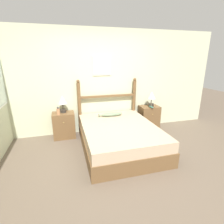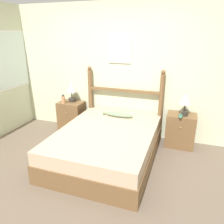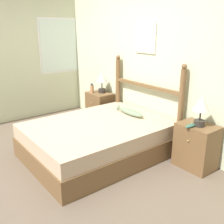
{
  "view_description": "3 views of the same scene",
  "coord_description": "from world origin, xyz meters",
  "px_view_note": "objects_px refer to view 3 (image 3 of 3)",
  "views": [
    {
      "loc": [
        -0.84,
        -2.61,
        1.86
      ],
      "look_at": [
        0.15,
        0.95,
        0.71
      ],
      "focal_mm": 28.0,
      "sensor_mm": 36.0,
      "label": 1
    },
    {
      "loc": [
        1.37,
        -2.37,
        1.99
      ],
      "look_at": [
        0.15,
        1.1,
        0.65
      ],
      "focal_mm": 35.0,
      "sensor_mm": 36.0,
      "label": 2
    },
    {
      "loc": [
        3.19,
        -1.42,
        1.86
      ],
      "look_at": [
        0.15,
        0.97,
        0.59
      ],
      "focal_mm": 42.0,
      "sensor_mm": 36.0,
      "label": 3
    }
  ],
  "objects_px": {
    "table_lamp_right": "(201,107)",
    "table_lamp_left": "(102,79)",
    "bed": "(98,139)",
    "bottle": "(92,89)",
    "model_boat": "(192,125)",
    "fish_pillow": "(130,112)",
    "nightstand_left": "(100,108)",
    "nightstand_right": "(196,146)"
  },
  "relations": [
    {
      "from": "nightstand_left",
      "to": "table_lamp_left",
      "type": "bearing_deg",
      "value": 80.36
    },
    {
      "from": "bed",
      "to": "nightstand_left",
      "type": "height_order",
      "value": "nightstand_left"
    },
    {
      "from": "table_lamp_right",
      "to": "table_lamp_left",
      "type": "bearing_deg",
      "value": 178.11
    },
    {
      "from": "table_lamp_left",
      "to": "bottle",
      "type": "distance_m",
      "value": 0.27
    },
    {
      "from": "bed",
      "to": "table_lamp_right",
      "type": "relative_size",
      "value": 5.06
    },
    {
      "from": "bottle",
      "to": "fish_pillow",
      "type": "bearing_deg",
      "value": -3.89
    },
    {
      "from": "model_boat",
      "to": "table_lamp_right",
      "type": "bearing_deg",
      "value": 63.34
    },
    {
      "from": "table_lamp_right",
      "to": "bottle",
      "type": "xyz_separation_m",
      "value": [
        -2.38,
        -0.09,
        -0.18
      ]
    },
    {
      "from": "bed",
      "to": "model_boat",
      "type": "distance_m",
      "value": 1.38
    },
    {
      "from": "nightstand_right",
      "to": "table_lamp_right",
      "type": "bearing_deg",
      "value": -44.07
    },
    {
      "from": "nightstand_left",
      "to": "bottle",
      "type": "height_order",
      "value": "bottle"
    },
    {
      "from": "table_lamp_right",
      "to": "fish_pillow",
      "type": "bearing_deg",
      "value": -171.37
    },
    {
      "from": "nightstand_left",
      "to": "table_lamp_right",
      "type": "bearing_deg",
      "value": -0.64
    },
    {
      "from": "bed",
      "to": "fish_pillow",
      "type": "distance_m",
      "value": 0.71
    },
    {
      "from": "table_lamp_right",
      "to": "bottle",
      "type": "bearing_deg",
      "value": -177.77
    },
    {
      "from": "table_lamp_right",
      "to": "bottle",
      "type": "height_order",
      "value": "table_lamp_right"
    },
    {
      "from": "bed",
      "to": "bottle",
      "type": "bearing_deg",
      "value": 149.42
    },
    {
      "from": "bed",
      "to": "table_lamp_left",
      "type": "xyz_separation_m",
      "value": [
        -1.12,
        0.89,
        0.64
      ]
    },
    {
      "from": "table_lamp_left",
      "to": "table_lamp_right",
      "type": "relative_size",
      "value": 1.0
    },
    {
      "from": "bed",
      "to": "nightstand_left",
      "type": "bearing_deg",
      "value": 143.21
    },
    {
      "from": "nightstand_left",
      "to": "nightstand_right",
      "type": "relative_size",
      "value": 1.0
    },
    {
      "from": "nightstand_left",
      "to": "bottle",
      "type": "bearing_deg",
      "value": -130.05
    },
    {
      "from": "bed",
      "to": "bottle",
      "type": "xyz_separation_m",
      "value": [
        -1.23,
        0.72,
        0.46
      ]
    },
    {
      "from": "nightstand_right",
      "to": "model_boat",
      "type": "height_order",
      "value": "model_boat"
    },
    {
      "from": "bed",
      "to": "fish_pillow",
      "type": "relative_size",
      "value": 3.5
    },
    {
      "from": "nightstand_right",
      "to": "fish_pillow",
      "type": "xyz_separation_m",
      "value": [
        -1.13,
        -0.2,
        0.24
      ]
    },
    {
      "from": "table_lamp_right",
      "to": "nightstand_right",
      "type": "bearing_deg",
      "value": 135.93
    },
    {
      "from": "bed",
      "to": "nightstand_right",
      "type": "distance_m",
      "value": 1.41
    },
    {
      "from": "table_lamp_right",
      "to": "bottle",
      "type": "distance_m",
      "value": 2.39
    },
    {
      "from": "nightstand_right",
      "to": "fish_pillow",
      "type": "distance_m",
      "value": 1.17
    },
    {
      "from": "model_boat",
      "to": "fish_pillow",
      "type": "relative_size",
      "value": 0.44
    },
    {
      "from": "nightstand_right",
      "to": "table_lamp_right",
      "type": "distance_m",
      "value": 0.58
    },
    {
      "from": "nightstand_left",
      "to": "model_boat",
      "type": "relative_size",
      "value": 2.44
    },
    {
      "from": "bottle",
      "to": "model_boat",
      "type": "bearing_deg",
      "value": -0.05
    },
    {
      "from": "bottle",
      "to": "table_lamp_left",
      "type": "bearing_deg",
      "value": 57.31
    },
    {
      "from": "bed",
      "to": "table_lamp_right",
      "type": "bearing_deg",
      "value": 35.33
    },
    {
      "from": "bed",
      "to": "nightstand_left",
      "type": "xyz_separation_m",
      "value": [
        -1.13,
        0.84,
        0.06
      ]
    },
    {
      "from": "table_lamp_left",
      "to": "fish_pillow",
      "type": "distance_m",
      "value": 1.19
    },
    {
      "from": "table_lamp_left",
      "to": "table_lamp_right",
      "type": "distance_m",
      "value": 2.27
    },
    {
      "from": "table_lamp_left",
      "to": "bottle",
      "type": "xyz_separation_m",
      "value": [
        -0.11,
        -0.17,
        -0.18
      ]
    },
    {
      "from": "table_lamp_left",
      "to": "table_lamp_right",
      "type": "height_order",
      "value": "same"
    },
    {
      "from": "bottle",
      "to": "fish_pillow",
      "type": "distance_m",
      "value": 1.23
    }
  ]
}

